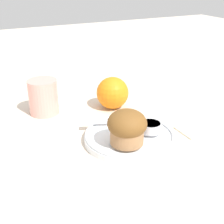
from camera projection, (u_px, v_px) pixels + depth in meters
The scene contains 9 objects.
ground_plane at pixel (131, 134), 0.71m from camera, with size 3.00×3.00×0.00m, color beige.
plate at pixel (129, 137), 0.68m from camera, with size 0.20×0.20×0.02m.
muffin at pixel (127, 127), 0.62m from camera, with size 0.08×0.08×0.07m.
cream_ramekin at pixel (150, 127), 0.68m from camera, with size 0.05×0.05×0.02m.
berry_pair at pixel (125, 121), 0.71m from camera, with size 0.03×0.02×0.02m.
butter_knife at pixel (117, 121), 0.72m from camera, with size 0.15×0.07×0.00m.
orange_fruit at pixel (113, 93), 0.83m from camera, with size 0.09×0.09×0.09m.
juice_glass at pixel (43, 97), 0.79m from camera, with size 0.07×0.07×0.09m.
folded_napkin at pixel (202, 127), 0.73m from camera, with size 0.12×0.06×0.01m.
Camera 1 is at (-0.31, -0.54, 0.34)m, focal length 50.00 mm.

